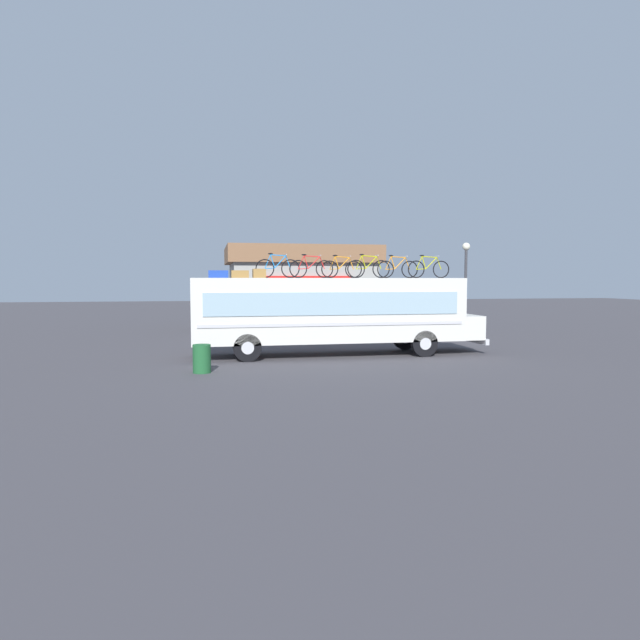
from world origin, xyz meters
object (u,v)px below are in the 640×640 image
Objects in this scene: luggage_bag_2 at (240,274)px; luggage_bag_3 at (259,273)px; rooftop_bicycle_2 at (311,268)px; luggage_bag_1 at (218,274)px; trash_bin at (202,359)px; rooftop_bicycle_4 at (369,268)px; rooftop_bicycle_5 at (398,269)px; street_lamp at (466,275)px; rooftop_bicycle_3 at (342,268)px; rooftop_bicycle_1 at (278,268)px; bus at (333,311)px; rooftop_bicycle_6 at (429,268)px.

luggage_bag_2 is 1.20× the size of luggage_bag_3.
luggage_bag_1 is at bearing 175.36° from rooftop_bicycle_2.
luggage_bag_1 is at bearing -175.45° from luggage_bag_3.
luggage_bag_1 is 0.81× the size of trash_bin.
luggage_bag_2 is 0.37× the size of rooftop_bicycle_4.
luggage_bag_3 reaches higher than trash_bin.
street_lamp is (5.35, 4.81, -0.22)m from rooftop_bicycle_5.
rooftop_bicycle_1 is at bearing 174.56° from rooftop_bicycle_3.
rooftop_bicycle_2 reaches higher than trash_bin.
rooftop_bicycle_2 is 1.27m from rooftop_bicycle_3.
bus is 9.65m from street_lamp.
rooftop_bicycle_4 reaches higher than trash_bin.
rooftop_bicycle_3 is 0.34× the size of street_lamp.
luggage_bag_2 is 5.20m from rooftop_bicycle_4.
rooftop_bicycle_3 is (2.53, -0.24, -0.02)m from rooftop_bicycle_1.
rooftop_bicycle_4 is at bearing 1.42° from luggage_bag_1.
trash_bin is (-7.87, -3.53, -3.02)m from rooftop_bicycle_5.
rooftop_bicycle_4 is at bearing 7.61° from bus.
luggage_bag_2 reaches higher than bus.
rooftop_bicycle_2 is at bearing -178.08° from rooftop_bicycle_6.
trash_bin is (-1.44, -3.38, -2.77)m from luggage_bag_2.
rooftop_bicycle_1 reaches higher than rooftop_bicycle_3.
luggage_bag_2 is 4.01m from rooftop_bicycle_3.
rooftop_bicycle_6 is at bearing -2.20° from rooftop_bicycle_1.
rooftop_bicycle_6 is (4.01, -0.07, 1.69)m from bus.
bus is 1.71m from rooftop_bicycle_3.
street_lamp is (13.22, 8.34, 2.80)m from trash_bin.
rooftop_bicycle_6 reaches higher than luggage_bag_2.
rooftop_bicycle_5 is at bearing 6.37° from rooftop_bicycle_3.
luggage_bag_3 is (1.57, 0.13, 0.03)m from luggage_bag_1.
luggage_bag_3 is at bearing 176.44° from bus.
rooftop_bicycle_1 reaches higher than trash_bin.
rooftop_bicycle_2 is (1.27, -0.40, -0.02)m from rooftop_bicycle_1.
rooftop_bicycle_3 is 7.02m from trash_bin.
rooftop_bicycle_6 is 0.37× the size of street_lamp.
trash_bin is (-0.62, -3.39, -2.77)m from luggage_bag_1.
luggage_bag_1 reaches higher than bus.
rooftop_bicycle_1 is at bearing 4.88° from luggage_bag_2.
luggage_bag_1 reaches higher than trash_bin.
rooftop_bicycle_1 reaches higher than rooftop_bicycle_6.
luggage_bag_2 is 0.38× the size of rooftop_bicycle_2.
luggage_bag_1 is 0.15× the size of street_lamp.
luggage_bag_2 is at bearing -157.16° from street_lamp.
rooftop_bicycle_6 is at bearing -0.98° from bus.
rooftop_bicycle_6 is (6.20, -0.24, -0.01)m from rooftop_bicycle_1.
trash_bin is at bearing -147.77° from street_lamp.
rooftop_bicycle_2 is 0.97× the size of rooftop_bicycle_6.
luggage_bag_3 is 0.32× the size of rooftop_bicycle_1.
rooftop_bicycle_1 reaches higher than luggage_bag_1.
rooftop_bicycle_2 is at bearing -11.75° from luggage_bag_3.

